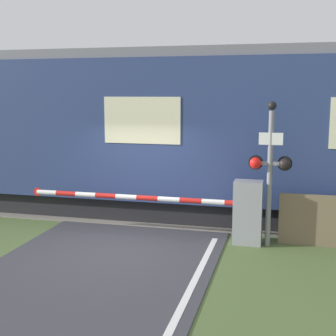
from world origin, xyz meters
The scene contains 5 objects.
ground_plane centered at (0.00, 0.00, 0.00)m, with size 80.00×80.00×0.00m, color #4C6033.
track_bed centered at (0.00, 3.09, 0.02)m, with size 36.00×3.20×0.13m.
train centered at (-0.03, 3.09, 2.17)m, with size 18.50×3.00×4.24m.
crossing_barrier centered at (2.17, 0.91, 0.71)m, with size 5.35×0.44×1.36m.
signal_post centered at (2.95, 0.86, 1.72)m, with size 0.89×0.26×3.03m.
Camera 1 is at (3.24, -8.86, 3.21)m, focal length 50.00 mm.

